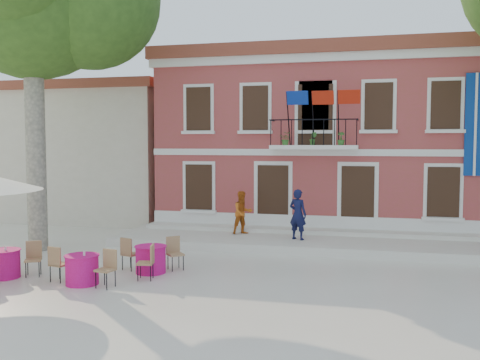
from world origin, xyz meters
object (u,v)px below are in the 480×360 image
pedestrian_navy (298,214)px  cafe_table_3 (82,268)px  cafe_table_1 (4,262)px  pedestrian_orange (243,213)px  cafe_table_4 (151,258)px

pedestrian_navy → cafe_table_3: size_ratio=0.90×
pedestrian_navy → cafe_table_1: bearing=60.9°
pedestrian_orange → cafe_table_1: (-5.09, -6.62, -0.66)m
pedestrian_navy → cafe_table_1: size_ratio=0.94×
pedestrian_orange → cafe_table_4: pedestrian_orange is taller
cafe_table_1 → cafe_table_3: same height
pedestrian_navy → cafe_table_1: pedestrian_navy is taller
cafe_table_4 → pedestrian_orange: bearing=74.5°
pedestrian_orange → cafe_table_1: pedestrian_orange is taller
pedestrian_orange → cafe_table_3: size_ratio=0.81×
pedestrian_orange → cafe_table_1: size_ratio=0.85×
pedestrian_navy → pedestrian_orange: size_ratio=1.11×
cafe_table_1 → cafe_table_4: (3.66, 1.45, 0.00)m
pedestrian_orange → cafe_table_3: 7.27m
pedestrian_orange → cafe_table_3: bearing=-150.0°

